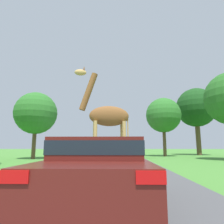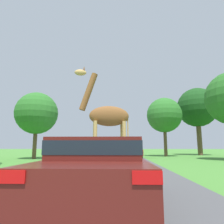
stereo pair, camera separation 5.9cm
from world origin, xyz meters
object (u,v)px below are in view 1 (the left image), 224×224
at_px(car_lead_maroon, 99,167).
at_px(car_queue_left, 127,150).
at_px(tree_left_edge, 163,115).
at_px(tree_far_right, 36,113).
at_px(tree_mid_field, 196,108).
at_px(car_far_ahead, 131,150).
at_px(car_queue_right, 80,153).
at_px(giraffe_near_road, 106,118).

distance_m(car_lead_maroon, car_queue_left, 21.26).
height_order(car_lead_maroon, tree_left_edge, tree_left_edge).
distance_m(car_queue_left, tree_far_right, 11.99).
height_order(car_queue_left, tree_mid_field, tree_mid_field).
bearing_deg(tree_left_edge, car_far_ahead, -147.15).
bearing_deg(car_queue_right, car_lead_maroon, -76.98).
bearing_deg(car_queue_left, tree_left_edge, -24.52).
distance_m(car_queue_left, car_far_ahead, 4.63).
relative_size(car_lead_maroon, tree_far_right, 0.66).
relative_size(giraffe_near_road, tree_left_edge, 0.72).
bearing_deg(giraffe_near_road, car_queue_left, -15.36).
xyz_separation_m(car_queue_right, tree_left_edge, (7.94, 10.41, 4.06)).
distance_m(car_queue_right, car_queue_left, 12.89).
height_order(car_queue_left, tree_left_edge, tree_left_edge).
xyz_separation_m(tree_left_edge, tree_far_right, (-13.35, -5.04, -0.52)).
xyz_separation_m(car_queue_right, car_queue_left, (3.65, 12.37, -0.03)).
relative_size(giraffe_near_road, car_queue_left, 1.21).
bearing_deg(car_lead_maroon, car_queue_left, 85.66).
distance_m(giraffe_near_road, tree_left_edge, 15.91).
bearing_deg(car_far_ahead, car_queue_right, -116.24).
bearing_deg(tree_far_right, tree_mid_field, 24.18).
height_order(giraffe_near_road, car_queue_right, giraffe_near_road).
bearing_deg(car_far_ahead, tree_far_right, -165.59).
height_order(tree_left_edge, tree_far_right, tree_left_edge).
bearing_deg(car_queue_right, tree_far_right, 135.21).
bearing_deg(car_queue_right, car_queue_left, 73.55).
bearing_deg(tree_far_right, giraffe_near_road, -52.30).
bearing_deg(giraffe_near_road, car_far_ahead, -18.42).
height_order(giraffe_near_road, tree_far_right, tree_far_right).
bearing_deg(tree_left_edge, car_lead_maroon, -107.05).
bearing_deg(tree_far_right, car_far_ahead, 14.41).
bearing_deg(tree_left_edge, giraffe_near_road, -112.43).
bearing_deg(tree_left_edge, car_queue_right, -127.36).
bearing_deg(tree_left_edge, tree_mid_field, 32.27).
xyz_separation_m(tree_left_edge, tree_mid_field, (5.26, 3.32, 1.52)).
bearing_deg(car_queue_right, tree_left_edge, 52.64).
relative_size(giraffe_near_road, car_lead_maroon, 1.19).
relative_size(car_far_ahead, tree_mid_field, 0.44).
height_order(car_far_ahead, tree_mid_field, tree_mid_field).
xyz_separation_m(giraffe_near_road, car_queue_left, (1.71, 16.50, -1.77)).
distance_m(car_lead_maroon, tree_left_edge, 20.54).
height_order(car_far_ahead, tree_far_right, tree_far_right).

